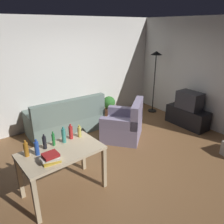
# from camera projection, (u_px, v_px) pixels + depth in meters

# --- Properties ---
(ground_plane) EXTENTS (5.20, 4.40, 0.02)m
(ground_plane) POSITION_uv_depth(u_px,v_px,m) (122.00, 154.00, 4.53)
(ground_plane) COLOR brown
(wall_rear) EXTENTS (5.20, 0.10, 2.70)m
(wall_rear) POSITION_uv_depth(u_px,v_px,m) (71.00, 72.00, 5.69)
(wall_rear) COLOR silver
(wall_rear) RESTS_ON ground_plane
(wall_right) EXTENTS (0.10, 4.40, 2.70)m
(wall_right) POSITION_uv_depth(u_px,v_px,m) (205.00, 74.00, 5.42)
(wall_right) COLOR silver
(wall_right) RESTS_ON ground_plane
(couch) EXTENTS (1.79, 0.84, 0.92)m
(couch) POSITION_uv_depth(u_px,v_px,m) (66.00, 121.00, 5.34)
(couch) COLOR slate
(couch) RESTS_ON ground_plane
(tv_stand) EXTENTS (0.44, 1.10, 0.48)m
(tv_stand) POSITION_uv_depth(u_px,v_px,m) (187.00, 117.00, 5.72)
(tv_stand) COLOR black
(tv_stand) RESTS_ON ground_plane
(tv) EXTENTS (0.41, 0.60, 0.44)m
(tv) POSITION_uv_depth(u_px,v_px,m) (190.00, 100.00, 5.56)
(tv) COLOR #2D2D33
(tv) RESTS_ON tv_stand
(torchiere_lamp) EXTENTS (0.32, 0.32, 1.81)m
(torchiere_lamp) POSITION_uv_depth(u_px,v_px,m) (155.00, 65.00, 6.24)
(torchiere_lamp) COLOR black
(torchiere_lamp) RESTS_ON ground_plane
(desk) EXTENTS (1.25, 0.79, 0.76)m
(desk) POSITION_uv_depth(u_px,v_px,m) (62.00, 157.00, 3.26)
(desk) COLOR #C6B28E
(desk) RESTS_ON ground_plane
(potted_plant) EXTENTS (0.36, 0.36, 0.57)m
(potted_plant) POSITION_uv_depth(u_px,v_px,m) (109.00, 104.00, 6.37)
(potted_plant) COLOR brown
(potted_plant) RESTS_ON ground_plane
(armchair) EXTENTS (1.23, 1.22, 0.92)m
(armchair) POSITION_uv_depth(u_px,v_px,m) (124.00, 125.00, 5.07)
(armchair) COLOR gray
(armchair) RESTS_ON ground_plane
(bottle_amber) EXTENTS (0.07, 0.07, 0.25)m
(bottle_amber) POSITION_uv_depth(u_px,v_px,m) (26.00, 149.00, 3.05)
(bottle_amber) COLOR #9E6019
(bottle_amber) RESTS_ON desk
(bottle_blue) EXTENTS (0.06, 0.06, 0.24)m
(bottle_blue) POSITION_uv_depth(u_px,v_px,m) (37.00, 148.00, 3.08)
(bottle_blue) COLOR #2347A3
(bottle_blue) RESTS_ON desk
(bottle_dark) EXTENTS (0.06, 0.06, 0.24)m
(bottle_dark) POSITION_uv_depth(u_px,v_px,m) (45.00, 142.00, 3.24)
(bottle_dark) COLOR black
(bottle_dark) RESTS_ON desk
(bottle_green) EXTENTS (0.05, 0.05, 0.24)m
(bottle_green) POSITION_uv_depth(u_px,v_px,m) (53.00, 139.00, 3.32)
(bottle_green) COLOR #1E722D
(bottle_green) RESTS_ON desk
(bottle_tall) EXTENTS (0.06, 0.06, 0.27)m
(bottle_tall) POSITION_uv_depth(u_px,v_px,m) (64.00, 135.00, 3.41)
(bottle_tall) COLOR teal
(bottle_tall) RESTS_ON desk
(bottle_red) EXTENTS (0.07, 0.07, 0.26)m
(bottle_red) POSITION_uv_depth(u_px,v_px,m) (71.00, 132.00, 3.53)
(bottle_red) COLOR #AD2323
(bottle_red) RESTS_ON desk
(bottle_squat) EXTENTS (0.06, 0.06, 0.21)m
(bottle_squat) POSITION_uv_depth(u_px,v_px,m) (79.00, 132.00, 3.59)
(bottle_squat) COLOR #BCB24C
(bottle_squat) RESTS_ON desk
(book_stack) EXTENTS (0.27, 0.20, 0.14)m
(book_stack) POSITION_uv_depth(u_px,v_px,m) (51.00, 158.00, 2.92)
(book_stack) COLOR #B7932D
(book_stack) RESTS_ON desk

